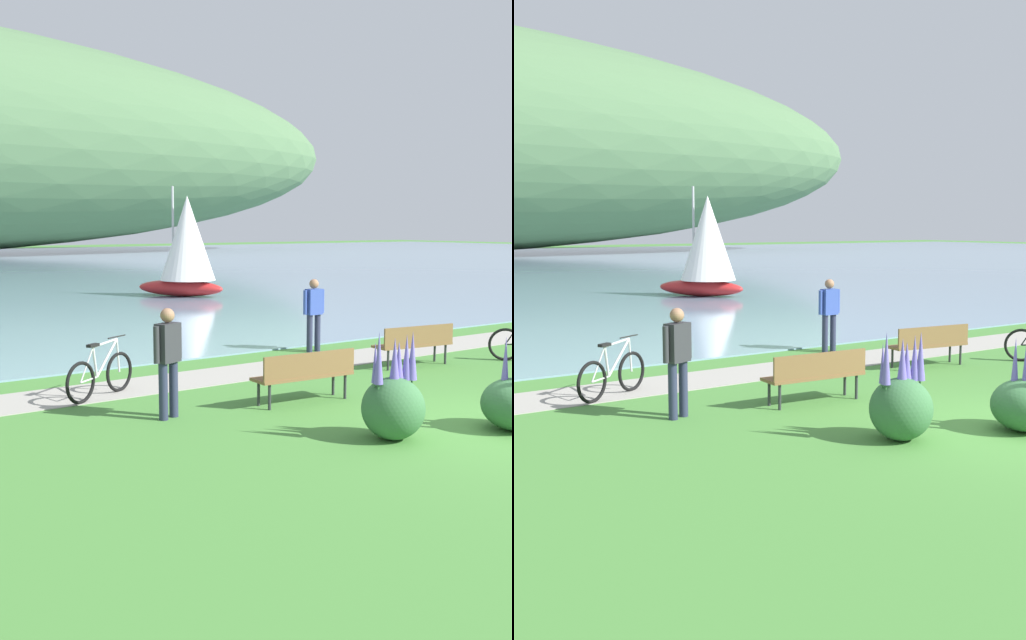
% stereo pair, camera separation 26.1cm
% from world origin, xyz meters
% --- Properties ---
extents(ground_plane, '(200.00, 200.00, 0.00)m').
position_xyz_m(ground_plane, '(0.00, 0.00, 0.00)').
color(ground_plane, '#478438').
extents(shoreline_path, '(60.00, 1.50, 0.01)m').
position_xyz_m(shoreline_path, '(0.00, 5.55, 0.01)').
color(shoreline_path, '#A39E93').
rests_on(shoreline_path, ground).
extents(park_bench_near_camera, '(1.84, 0.69, 0.88)m').
position_xyz_m(park_bench_near_camera, '(2.43, 4.04, 0.52)').
color(park_bench_near_camera, brown).
rests_on(park_bench_near_camera, ground).
extents(park_bench_further_along, '(1.83, 0.59, 0.88)m').
position_xyz_m(park_bench_further_along, '(-1.50, 2.79, 0.52)').
color(park_bench_further_along, brown).
rests_on(park_bench_further_along, ground).
extents(bicycle_leaning_near_bench, '(1.59, 0.89, 1.01)m').
position_xyz_m(bicycle_leaning_near_bench, '(-4.14, 5.13, 0.40)').
color(bicycle_leaning_near_bench, black).
rests_on(bicycle_leaning_near_bench, ground).
extents(person_at_shoreline, '(0.61, 0.22, 1.71)m').
position_xyz_m(person_at_shoreline, '(1.87, 6.70, 0.98)').
color(person_at_shoreline, '#282D47').
rests_on(person_at_shoreline, ground).
extents(person_on_the_grass, '(0.58, 0.34, 1.71)m').
position_xyz_m(person_on_the_grass, '(-3.85, 3.22, 0.98)').
color(person_on_the_grass, '#282D47').
rests_on(person_on_the_grass, ground).
extents(echium_bush_mid_cluster, '(0.88, 0.88, 1.55)m').
position_xyz_m(echium_bush_mid_cluster, '(-1.84, 0.43, 0.50)').
color(echium_bush_mid_cluster, '#386B3D').
rests_on(echium_bush_mid_cluster, ground).
extents(sailboat_nearest_to_shore, '(3.28, 3.77, 4.49)m').
position_xyz_m(sailboat_nearest_to_shore, '(6.06, 20.03, 2.15)').
color(sailboat_nearest_to_shore, '#B22323').
rests_on(sailboat_nearest_to_shore, bay_water).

